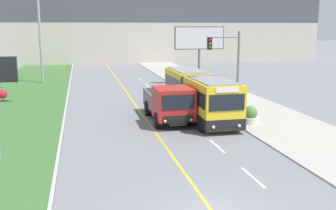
{
  "coord_description": "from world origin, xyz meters",
  "views": [
    {
      "loc": [
        -4.29,
        -11.57,
        6.39
      ],
      "look_at": [
        1.1,
        12.63,
        1.4
      ],
      "focal_mm": 42.0,
      "sensor_mm": 36.0,
      "label": 1
    }
  ],
  "objects_px": {
    "dump_truck": "(171,104)",
    "utility_pole_far": "(40,31)",
    "city_bus": "(198,94)",
    "billboard_large": "(199,40)",
    "traffic_light_mast": "(229,65)",
    "planter_round_near": "(250,116)",
    "planter_round_second": "(230,105)"
  },
  "relations": [
    {
      "from": "billboard_large",
      "to": "planter_round_near",
      "type": "bearing_deg",
      "value": -96.45
    },
    {
      "from": "dump_truck",
      "to": "utility_pole_far",
      "type": "height_order",
      "value": "utility_pole_far"
    },
    {
      "from": "traffic_light_mast",
      "to": "billboard_large",
      "type": "xyz_separation_m",
      "value": [
        3.13,
        17.11,
        1.04
      ]
    },
    {
      "from": "utility_pole_far",
      "to": "planter_round_near",
      "type": "xyz_separation_m",
      "value": [
        15.07,
        -23.19,
        -5.26
      ]
    },
    {
      "from": "planter_round_second",
      "to": "city_bus",
      "type": "bearing_deg",
      "value": -179.06
    },
    {
      "from": "dump_truck",
      "to": "planter_round_near",
      "type": "height_order",
      "value": "dump_truck"
    },
    {
      "from": "traffic_light_mast",
      "to": "dump_truck",
      "type": "bearing_deg",
      "value": 179.2
    },
    {
      "from": "city_bus",
      "to": "billboard_large",
      "type": "relative_size",
      "value": 1.84
    },
    {
      "from": "dump_truck",
      "to": "planter_round_near",
      "type": "relative_size",
      "value": 5.63
    },
    {
      "from": "utility_pole_far",
      "to": "planter_round_second",
      "type": "bearing_deg",
      "value": -52.56
    },
    {
      "from": "planter_round_near",
      "to": "planter_round_second",
      "type": "xyz_separation_m",
      "value": [
        -0.04,
        3.56,
        0.01
      ]
    },
    {
      "from": "billboard_large",
      "to": "planter_round_near",
      "type": "relative_size",
      "value": 5.38
    },
    {
      "from": "city_bus",
      "to": "utility_pole_far",
      "type": "xyz_separation_m",
      "value": [
        -12.54,
        19.67,
        4.32
      ]
    },
    {
      "from": "dump_truck",
      "to": "planter_round_near",
      "type": "bearing_deg",
      "value": -16.05
    },
    {
      "from": "city_bus",
      "to": "dump_truck",
      "type": "xyz_separation_m",
      "value": [
        -2.53,
        -2.07,
        -0.24
      ]
    },
    {
      "from": "traffic_light_mast",
      "to": "planter_round_second",
      "type": "bearing_deg",
      "value": 65.42
    },
    {
      "from": "dump_truck",
      "to": "traffic_light_mast",
      "type": "relative_size",
      "value": 1.09
    },
    {
      "from": "billboard_large",
      "to": "planter_round_second",
      "type": "bearing_deg",
      "value": -98.13
    },
    {
      "from": "city_bus",
      "to": "planter_round_near",
      "type": "height_order",
      "value": "city_bus"
    },
    {
      "from": "city_bus",
      "to": "dump_truck",
      "type": "distance_m",
      "value": 3.28
    },
    {
      "from": "dump_truck",
      "to": "billboard_large",
      "type": "relative_size",
      "value": 1.05
    },
    {
      "from": "dump_truck",
      "to": "utility_pole_far",
      "type": "bearing_deg",
      "value": 114.74
    },
    {
      "from": "planter_round_second",
      "to": "dump_truck",
      "type": "bearing_deg",
      "value": -157.21
    },
    {
      "from": "city_bus",
      "to": "planter_round_second",
      "type": "bearing_deg",
      "value": 0.94
    },
    {
      "from": "city_bus",
      "to": "traffic_light_mast",
      "type": "bearing_deg",
      "value": -54.81
    },
    {
      "from": "city_bus",
      "to": "planter_round_near",
      "type": "bearing_deg",
      "value": -54.31
    },
    {
      "from": "planter_round_near",
      "to": "traffic_light_mast",
      "type": "bearing_deg",
      "value": 126.43
    },
    {
      "from": "city_bus",
      "to": "billboard_large",
      "type": "xyz_separation_m",
      "value": [
        4.62,
        14.98,
        3.36
      ]
    },
    {
      "from": "billboard_large",
      "to": "traffic_light_mast",
      "type": "bearing_deg",
      "value": -100.36
    },
    {
      "from": "dump_truck",
      "to": "planter_round_near",
      "type": "xyz_separation_m",
      "value": [
        5.06,
        -1.46,
        -0.7
      ]
    },
    {
      "from": "planter_round_near",
      "to": "planter_round_second",
      "type": "bearing_deg",
      "value": 90.68
    },
    {
      "from": "utility_pole_far",
      "to": "traffic_light_mast",
      "type": "height_order",
      "value": "utility_pole_far"
    }
  ]
}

